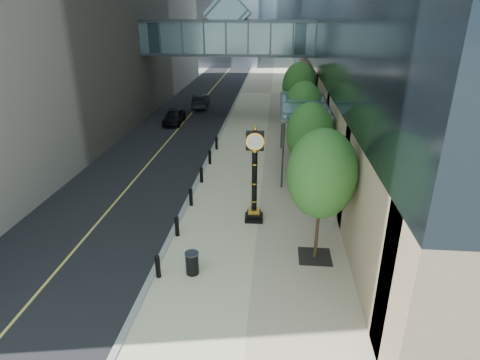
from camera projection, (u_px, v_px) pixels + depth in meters
name	position (u px, v px, depth m)	size (l,w,h in m)	color
ground	(223.00, 299.00, 14.82)	(320.00, 320.00, 0.00)	gray
road	(209.00, 93.00, 52.08)	(8.00, 180.00, 0.02)	black
sidewalk	(271.00, 93.00, 51.41)	(8.00, 180.00, 0.06)	beige
curb	(240.00, 93.00, 51.74)	(0.25, 180.00, 0.07)	gray
skywalk	(228.00, 35.00, 37.74)	(17.00, 4.20, 5.80)	slate
entrance_canopy	(304.00, 106.00, 25.73)	(3.00, 8.00, 4.38)	#383F44
bollard_row	(197.00, 186.00, 23.10)	(0.20, 16.20, 0.90)	black
street_trees	(304.00, 107.00, 27.24)	(2.87, 28.59, 5.90)	black
street_clock	(254.00, 182.00, 19.50)	(0.93, 0.93, 4.82)	black
trash_bin	(192.00, 264.00, 15.99)	(0.52, 0.52, 0.90)	black
pedestrian	(294.00, 176.00, 23.40)	(0.64, 0.42, 1.75)	beige
car_near	(174.00, 116.00, 37.45)	(1.62, 4.03, 1.37)	black
car_far	(201.00, 101.00, 43.62)	(1.52, 4.37, 1.44)	black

